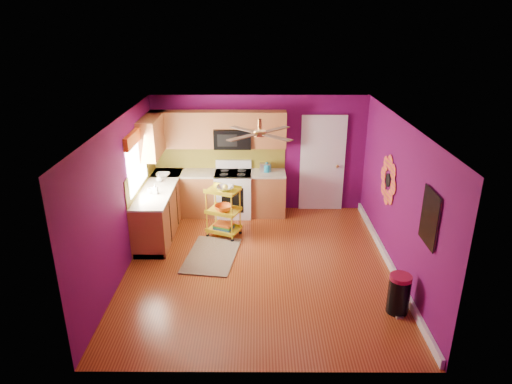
{
  "coord_description": "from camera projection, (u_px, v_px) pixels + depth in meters",
  "views": [
    {
      "loc": [
        -0.03,
        -6.83,
        4.05
      ],
      "look_at": [
        -0.06,
        0.4,
        1.2
      ],
      "focal_mm": 32.0,
      "sensor_mm": 36.0,
      "label": 1
    }
  ],
  "objects": [
    {
      "name": "soap_bottle_a",
      "position": [
        155.0,
        189.0,
        8.37
      ],
      "size": [
        0.09,
        0.09,
        0.2
      ],
      "primitive_type": "imported",
      "color": "#EA3F72",
      "rests_on": "lower_cabinets"
    },
    {
      "name": "shag_rug",
      "position": [
        212.0,
        255.0,
        8.15
      ],
      "size": [
        1.03,
        1.48,
        0.02
      ],
      "primitive_type": "cube",
      "rotation": [
        0.0,
        0.0,
        -0.14
      ],
      "color": "black",
      "rests_on": "ground"
    },
    {
      "name": "ceiling_fan",
      "position": [
        260.0,
        133.0,
        7.19
      ],
      "size": [
        1.01,
        1.01,
        0.26
      ],
      "color": "#BF8C3F",
      "rests_on": "ground"
    },
    {
      "name": "rolling_cart",
      "position": [
        224.0,
        210.0,
        8.69
      ],
      "size": [
        0.72,
        0.63,
        1.08
      ],
      "color": "yellow",
      "rests_on": "ground"
    },
    {
      "name": "trash_can",
      "position": [
        399.0,
        294.0,
        6.53
      ],
      "size": [
        0.35,
        0.36,
        0.6
      ],
      "color": "black",
      "rests_on": "ground"
    },
    {
      "name": "soap_bottle_b",
      "position": [
        159.0,
        178.0,
        8.98
      ],
      "size": [
        0.12,
        0.12,
        0.15
      ],
      "primitive_type": "imported",
      "color": "white",
      "rests_on": "lower_cabinets"
    },
    {
      "name": "electric_range",
      "position": [
        233.0,
        193.0,
        9.69
      ],
      "size": [
        0.76,
        0.66,
        1.13
      ],
      "color": "white",
      "rests_on": "ground"
    },
    {
      "name": "counter_cup",
      "position": [
        151.0,
        191.0,
        8.42
      ],
      "size": [
        0.12,
        0.12,
        0.09
      ],
      "primitive_type": "imported",
      "color": "white",
      "rests_on": "lower_cabinets"
    },
    {
      "name": "panel_door",
      "position": [
        322.0,
        165.0,
        9.76
      ],
      "size": [
        0.95,
        0.11,
        2.15
      ],
      "color": "white",
      "rests_on": "ground"
    },
    {
      "name": "ground",
      "position": [
        259.0,
        266.0,
        7.84
      ],
      "size": [
        5.0,
        5.0,
        0.0
      ],
      "primitive_type": "plane",
      "color": "maroon",
      "rests_on": "ground"
    },
    {
      "name": "counter_dish",
      "position": [
        163.0,
        175.0,
        9.29
      ],
      "size": [
        0.27,
        0.27,
        0.07
      ],
      "primitive_type": "imported",
      "color": "white",
      "rests_on": "lower_cabinets"
    },
    {
      "name": "room_envelope",
      "position": [
        261.0,
        176.0,
        7.24
      ],
      "size": [
        4.54,
        5.04,
        2.52
      ],
      "color": "#5F0A4F",
      "rests_on": "ground"
    },
    {
      "name": "toaster",
      "position": [
        265.0,
        167.0,
        9.57
      ],
      "size": [
        0.22,
        0.15,
        0.18
      ],
      "primitive_type": "cube",
      "color": "beige",
      "rests_on": "lower_cabinets"
    },
    {
      "name": "left_window",
      "position": [
        136.0,
        151.0,
        8.19
      ],
      "size": [
        0.08,
        1.35,
        1.08
      ],
      "color": "white",
      "rests_on": "ground"
    },
    {
      "name": "teal_kettle",
      "position": [
        267.0,
        168.0,
        9.56
      ],
      "size": [
        0.18,
        0.18,
        0.21
      ],
      "color": "#137395",
      "rests_on": "lower_cabinets"
    },
    {
      "name": "right_wall_art",
      "position": [
        405.0,
        195.0,
        6.99
      ],
      "size": [
        0.04,
        2.74,
        1.04
      ],
      "color": "black",
      "rests_on": "ground"
    },
    {
      "name": "lower_cabinets",
      "position": [
        194.0,
        202.0,
        9.38
      ],
      "size": [
        2.81,
        2.31,
        0.94
      ],
      "color": "brown",
      "rests_on": "ground"
    },
    {
      "name": "upper_cabinetry",
      "position": [
        198.0,
        133.0,
        9.21
      ],
      "size": [
        2.8,
        2.3,
        1.26
      ],
      "color": "brown",
      "rests_on": "ground"
    }
  ]
}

